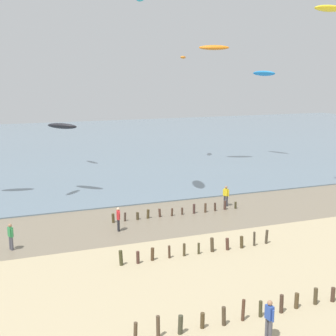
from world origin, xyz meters
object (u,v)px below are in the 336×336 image
Objects in this scene: person_by_waterline at (11,236)px; person_right_flank at (226,195)px; person_nearest_camera at (118,218)px; kite_aloft_4 at (329,8)px; kite_aloft_6 at (214,48)px; kite_aloft_7 at (264,73)px; kite_aloft_1 at (62,126)px; kite_aloft_8 at (183,57)px; person_left_flank at (269,318)px.

person_right_flank is at bearing 13.01° from person_by_waterline.
person_right_flank is (9.95, 2.89, 0.00)m from person_nearest_camera.
kite_aloft_4 reaches higher than kite_aloft_6.
kite_aloft_6 is at bearing 67.50° from person_right_flank.
person_nearest_camera is 10.37m from person_right_flank.
kite_aloft_7 is at bearing 40.56° from person_nearest_camera.
kite_aloft_1 is (-11.91, 8.59, 5.34)m from person_right_flank.
kite_aloft_1 is 20.84m from kite_aloft_8.
person_left_flank is 0.49× the size of kite_aloft_6.
person_left_flank is at bearing -81.33° from person_nearest_camera.
person_nearest_camera is 1.00× the size of person_right_flank.
kite_aloft_4 is at bearing 47.48° from person_left_flank.
kite_aloft_4 is (10.20, 1.22, 15.41)m from person_right_flank.
kite_aloft_1 is at bearing 43.43° from kite_aloft_6.
kite_aloft_8 reaches higher than kite_aloft_1.
person_nearest_camera is at bearing 98.67° from person_left_flank.
kite_aloft_6 reaches higher than kite_aloft_1.
kite_aloft_6 is at bearing 64.20° from kite_aloft_8.
kite_aloft_1 is at bearing 99.68° from person_nearest_camera.
kite_aloft_1 is (5.22, 12.55, 5.34)m from person_by_waterline.
person_nearest_camera is 28.70m from kite_aloft_6.
person_right_flank is at bearing 3.31° from kite_aloft_4.
kite_aloft_1 is at bearing 67.40° from person_by_waterline.
kite_aloft_7 reaches higher than kite_aloft_1.
person_left_flank is 19.74m from person_right_flank.
kite_aloft_1 reaches higher than person_right_flank.
person_by_waterline is 14.60m from kite_aloft_1.
kite_aloft_1 is (-1.96, 11.48, 5.34)m from person_nearest_camera.
kite_aloft_6 reaches higher than person_nearest_camera.
kite_aloft_4 is at bearing 10.73° from person_by_waterline.
kite_aloft_1 is (-4.29, 26.80, 5.34)m from person_left_flank.
person_nearest_camera is 12.81m from kite_aloft_1.
person_by_waterline is 0.84× the size of kite_aloft_8.
person_left_flank is 0.55× the size of kite_aloft_7.
kite_aloft_4 is (17.81, 19.43, 15.41)m from person_left_flank.
person_by_waterline is 0.55× the size of kite_aloft_7.
person_nearest_camera and person_left_flank have the same top height.
kite_aloft_4 reaches higher than kite_aloft_8.
kite_aloft_4 is at bearing 45.16° from kite_aloft_8.
kite_aloft_7 is (31.86, 22.19, 9.91)m from person_by_waterline.
person_by_waterline is (-7.18, -1.07, 0.00)m from person_nearest_camera.
kite_aloft_8 is at bearing 57.81° from person_nearest_camera.
kite_aloft_1 is 0.98× the size of kite_aloft_7.
person_by_waterline and person_right_flank have the same top height.
kite_aloft_4 is 18.44m from kite_aloft_7.
kite_aloft_6 reaches higher than kite_aloft_8.
kite_aloft_8 is (-2.47, 3.35, -1.02)m from kite_aloft_6.
person_left_flank is 43.88m from kite_aloft_7.
person_nearest_camera is 0.55× the size of kite_aloft_7.
person_by_waterline is at bearing -14.24° from kite_aloft_8.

